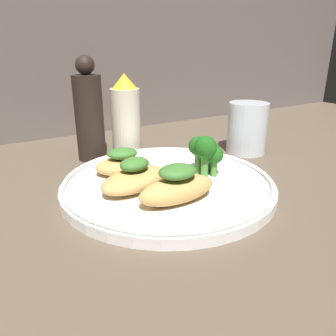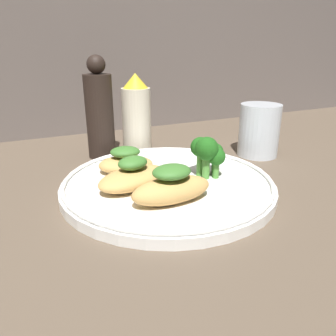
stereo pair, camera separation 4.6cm
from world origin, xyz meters
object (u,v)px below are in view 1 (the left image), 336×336
Objects in this scene: broccoli_bunch at (206,150)px; drinking_glass at (247,128)px; plate at (168,184)px; sauce_bottle at (126,116)px; pepper_grinder at (89,114)px.

drinking_glass is (16.11, 8.09, -0.38)cm from broccoli_bunch.
drinking_glass is (22.25, 7.51, 3.83)cm from plate.
pepper_grinder reaches higher than sauce_bottle.
sauce_bottle reaches higher than plate.
pepper_grinder reaches higher than broccoli_bunch.
drinking_glass reaches higher than broccoli_bunch.
broccoli_bunch is 0.64× the size of drinking_glass.
drinking_glass is at bearing 26.67° from broccoli_bunch.
plate is at bearing 174.57° from broccoli_bunch.
plate is 1.66× the size of pepper_grinder.
broccoli_bunch is at bearing -5.43° from plate.
sauce_bottle is 23.20cm from drinking_glass.
broccoli_bunch is (6.15, -0.58, 4.21)cm from plate.
pepper_grinder is at bearing -180.00° from sauce_bottle.
sauce_bottle reaches higher than drinking_glass.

